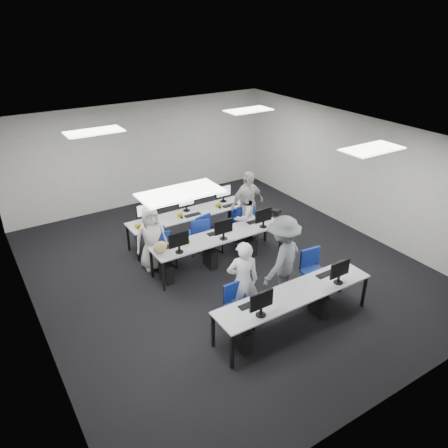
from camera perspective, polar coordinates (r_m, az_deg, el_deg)
room at (r=9.35m, az=0.00°, el=2.16°), size 9.00×9.02×3.00m
ceiling_panels at (r=8.84m, az=0.00°, el=10.95°), size 5.20×4.60×0.02m
desk_front at (r=8.10m, az=9.22°, el=-9.15°), size 3.20×0.70×0.73m
desk_mid at (r=9.87m, az=-0.62°, el=-1.77°), size 3.20×0.70×0.73m
desk_back at (r=10.96m, az=-4.47°, el=1.17°), size 3.20×0.70×0.73m
equipment_front at (r=8.18m, az=8.10°, el=-11.50°), size 2.51×0.41×1.19m
equipment_mid at (r=9.93m, az=-1.50°, el=-3.73°), size 2.91×0.41×1.19m
equipment_back at (r=11.19m, az=-3.59°, el=-0.06°), size 2.91×0.41×1.19m
chair_0 at (r=8.20m, az=1.90°, el=-11.79°), size 0.44×0.48×0.88m
chair_1 at (r=9.23m, az=11.65°, el=-7.28°), size 0.52×0.56×0.97m
chair_2 at (r=10.00m, az=-8.01°, el=-4.20°), size 0.54×0.57×0.93m
chair_3 at (r=10.49m, az=-1.94°, el=-2.35°), size 0.55×0.58×0.93m
chair_4 at (r=11.03m, az=2.26°, el=-1.01°), size 0.46×0.49×0.83m
chair_5 at (r=10.26m, az=-8.09°, el=-3.49°), size 0.55×0.57×0.86m
chair_6 at (r=10.55m, az=-3.29°, el=-2.18°), size 0.59×0.61×0.94m
chair_7 at (r=11.16m, az=2.51°, el=-0.41°), size 0.62×0.64×0.96m
handbag at (r=9.20m, az=-8.34°, el=-3.04°), size 0.37×0.28×0.27m
student_0 at (r=8.12m, az=2.46°, el=-7.49°), size 0.70×0.59×1.64m
student_1 at (r=10.72m, az=2.55°, el=0.99°), size 0.88×0.80×1.48m
student_2 at (r=9.82m, az=-9.45°, el=-1.85°), size 0.80×0.59×1.50m
student_3 at (r=11.06m, az=3.08°, el=2.57°), size 1.06×0.51×1.75m
photographer at (r=8.67m, az=7.64°, el=-4.60°), size 1.35×1.08×1.82m
dslr_camera at (r=8.29m, az=6.95°, el=1.53°), size 0.20×0.22×0.10m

